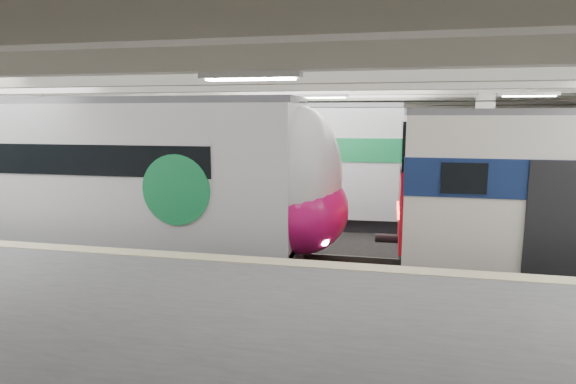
# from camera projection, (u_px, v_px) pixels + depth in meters

# --- Properties ---
(station_hall) EXTENTS (36.00, 24.00, 5.75)m
(station_hall) POSITION_uv_depth(u_px,v_px,m) (301.00, 160.00, 11.79)
(station_hall) COLOR black
(station_hall) RESTS_ON ground
(modern_emu) EXTENTS (15.27, 3.15, 4.86)m
(modern_emu) POSITION_uv_depth(u_px,v_px,m) (123.00, 179.00, 14.83)
(modern_emu) COLOR silver
(modern_emu) RESTS_ON ground
(far_train) EXTENTS (15.28, 3.72, 4.79)m
(far_train) POSITION_uv_depth(u_px,v_px,m) (213.00, 161.00, 19.95)
(far_train) COLOR silver
(far_train) RESTS_ON ground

